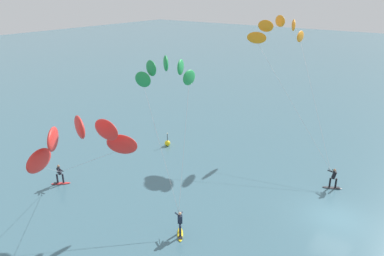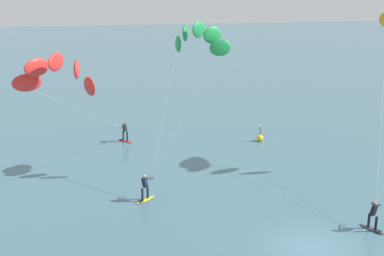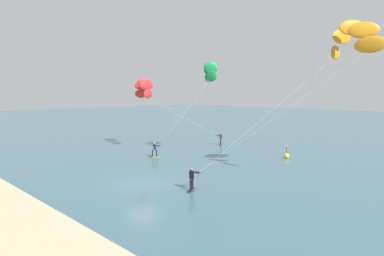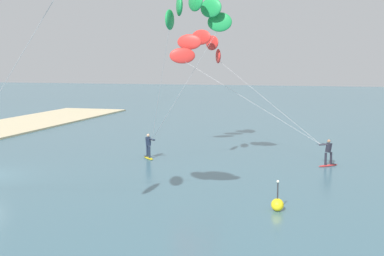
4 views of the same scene
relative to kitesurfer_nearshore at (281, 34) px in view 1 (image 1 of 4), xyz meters
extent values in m
plane|color=#426B7A|center=(-11.22, -9.82, -10.58)|extent=(240.00, 240.00, 0.00)
ellipsoid|color=#333338|center=(-7.29, -8.43, -10.54)|extent=(0.99, 1.50, 0.08)
cube|color=black|center=(-7.10, -8.80, -10.49)|extent=(0.38, 0.38, 0.02)
cylinder|color=black|center=(-7.38, -8.23, -10.11)|extent=(0.14, 0.14, 0.78)
cylinder|color=black|center=(-7.19, -8.63, -10.11)|extent=(0.14, 0.14, 0.78)
cube|color=black|center=(-7.29, -8.43, -9.42)|extent=(0.41, 0.42, 0.63)
sphere|color=#9E7051|center=(-7.29, -8.43, -9.00)|extent=(0.20, 0.20, 0.20)
cylinder|color=black|center=(-6.93, -8.01, -9.27)|extent=(0.38, 0.44, 0.03)
cylinder|color=black|center=(-7.19, -8.15, -9.24)|extent=(0.28, 0.60, 0.15)
cylinder|color=black|center=(-7.02, -8.29, -9.24)|extent=(0.58, 0.36, 0.15)
ellipsoid|color=orange|center=(2.01, -1.19, -0.36)|extent=(2.02, 0.46, 1.10)
ellipsoid|color=orange|center=(1.37, -0.63, 0.72)|extent=(1.93, 1.18, 1.10)
ellipsoid|color=orange|center=(0.27, 0.32, 1.14)|extent=(1.55, 1.72, 1.10)
ellipsoid|color=orange|center=(-0.82, 1.27, 0.72)|extent=(0.93, 2.00, 1.10)
ellipsoid|color=orange|center=(-1.46, 1.82, -0.36)|extent=(0.46, 2.02, 1.10)
cylinder|color=#B2B2B7|center=(-2.46, -4.60, -4.96)|extent=(8.96, 6.85, 8.63)
cylinder|color=#B2B2B7|center=(-4.20, -3.10, -4.96)|extent=(5.48, 9.85, 8.63)
ellipsoid|color=red|center=(-19.47, 9.32, -10.54)|extent=(1.29, 1.34, 0.08)
cube|color=black|center=(-19.76, 9.62, -10.49)|extent=(0.40, 0.40, 0.02)
cylinder|color=black|center=(-19.32, 9.16, -10.11)|extent=(0.14, 0.14, 0.78)
cylinder|color=black|center=(-19.62, 9.48, -10.11)|extent=(0.14, 0.14, 0.78)
cube|color=black|center=(-19.47, 9.32, -9.42)|extent=(0.44, 0.44, 0.63)
sphere|color=#9E7051|center=(-19.47, 9.32, -9.00)|extent=(0.20, 0.20, 0.20)
cylinder|color=black|center=(-19.71, 8.82, -9.27)|extent=(0.26, 0.51, 0.03)
cylinder|color=black|center=(-19.49, 9.02, -9.24)|extent=(0.12, 0.61, 0.15)
cylinder|color=black|center=(-19.69, 9.12, -9.24)|extent=(0.50, 0.48, 0.15)
ellipsoid|color=red|center=(-25.71, 0.86, -3.67)|extent=(1.81, 0.92, 1.10)
ellipsoid|color=red|center=(-25.02, 0.53, -2.69)|extent=(1.55, 1.46, 1.10)
ellipsoid|color=red|center=(-23.83, -0.02, -2.31)|extent=(1.05, 1.78, 1.10)
ellipsoid|color=red|center=(-22.64, -0.57, -2.69)|extent=(0.40, 1.82, 1.10)
ellipsoid|color=red|center=(-21.94, -0.90, -3.67)|extent=(0.92, 1.81, 1.10)
cylinder|color=#B2B2B7|center=(-22.71, 4.84, -6.62)|extent=(6.02, 7.98, 5.31)
cylinder|color=#B2B2B7|center=(-20.82, 3.96, -6.62)|extent=(2.25, 9.73, 5.31)
ellipsoid|color=yellow|center=(-18.98, -2.44, -10.54)|extent=(1.39, 1.22, 0.08)
cube|color=black|center=(-19.30, -2.70, -10.49)|extent=(0.40, 0.40, 0.02)
cylinder|color=#192338|center=(-18.81, -2.30, -10.11)|extent=(0.14, 0.14, 0.78)
cylinder|color=#192338|center=(-19.15, -2.58, -10.11)|extent=(0.14, 0.14, 0.78)
cube|color=#192338|center=(-18.98, -2.44, -9.42)|extent=(0.44, 0.43, 0.63)
sphere|color=tan|center=(-18.98, -2.44, -9.00)|extent=(0.20, 0.20, 0.20)
cylinder|color=black|center=(-18.60, -2.04, -9.27)|extent=(0.40, 0.42, 0.03)
cylinder|color=#192338|center=(-18.87, -2.17, -9.24)|extent=(0.31, 0.59, 0.15)
cylinder|color=#192338|center=(-18.71, -2.32, -9.24)|extent=(0.58, 0.33, 0.15)
ellipsoid|color=#1E9347|center=(-13.62, 0.82, -1.83)|extent=(1.43, 0.36, 1.10)
ellipsoid|color=#1E9347|center=(-14.06, 1.23, -1.06)|extent=(1.43, 0.87, 1.10)
ellipsoid|color=#1E9347|center=(-14.80, 1.94, -0.77)|extent=(1.21, 1.25, 1.10)
ellipsoid|color=#1E9347|center=(-15.55, 2.65, -1.06)|extent=(0.81, 1.44, 1.10)
ellipsoid|color=#1E9347|center=(-15.99, 3.07, -1.83)|extent=(0.36, 1.43, 1.10)
cylinder|color=#B2B2B7|center=(-16.11, -0.61, -5.70)|extent=(5.00, 2.88, 7.15)
cylinder|color=#B2B2B7|center=(-17.29, 0.51, -5.70)|extent=(2.63, 5.13, 7.15)
sphere|color=yellow|center=(-8.53, 7.32, -10.30)|extent=(0.56, 0.56, 0.56)
cylinder|color=#262628|center=(-8.53, 7.32, -9.67)|extent=(0.06, 0.06, 0.70)
sphere|color=#F2F2CC|center=(-8.53, 7.32, -9.26)|extent=(0.12, 0.12, 0.12)
camera|label=1|loc=(-34.40, -14.71, 4.17)|focal=34.79mm
camera|label=2|loc=(-21.40, -31.02, 2.68)|focal=47.72mm
camera|label=3|loc=(9.79, -25.53, -3.42)|focal=31.91mm
camera|label=4|loc=(14.09, 9.60, -4.09)|focal=49.37mm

